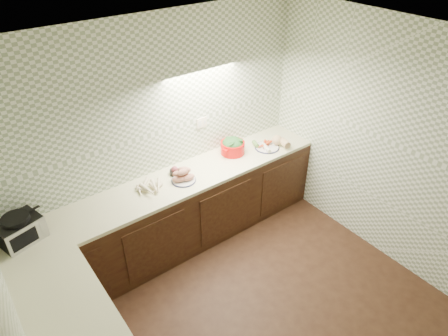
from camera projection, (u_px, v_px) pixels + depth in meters
room at (276, 195)px, 2.91m from camera, size 3.60×3.60×2.60m
counter at (162, 288)px, 3.67m from camera, size 3.60×3.60×0.90m
toaster_oven at (19, 229)px, 3.50m from camera, size 0.42×0.37×0.26m
parsnip_pile at (148, 188)px, 4.16m from camera, size 0.29×0.33×0.07m
sweet_potato_plate at (183, 176)px, 4.29m from camera, size 0.27×0.27×0.16m
onion_bowl at (176, 171)px, 4.41m from camera, size 0.14×0.14×0.10m
dutch_oven at (233, 146)px, 4.75m from camera, size 0.37×0.37×0.20m
veg_plate at (272, 143)px, 4.90m from camera, size 0.40×0.35×0.14m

